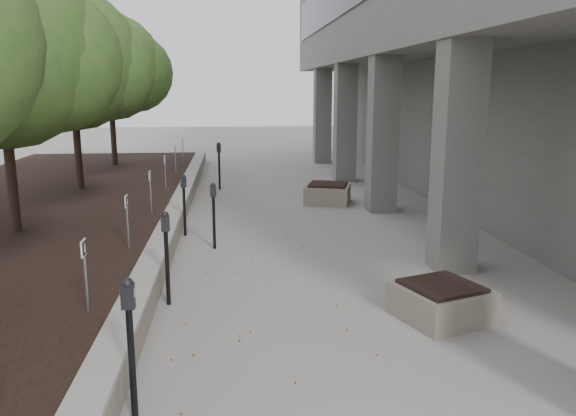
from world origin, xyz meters
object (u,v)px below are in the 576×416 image
crabapple_tree_4 (73,91)px  parking_meter_2 (167,259)px  crabapple_tree_5 (110,90)px  planter_front (441,301)px  parking_meter_5 (219,166)px  parking_meter_3 (214,216)px  planter_back (328,193)px  parking_meter_4 (184,205)px  parking_meter_1 (131,351)px  crabapple_tree_3 (3,92)px

crabapple_tree_4 → parking_meter_2: (3.32, -8.28, -2.40)m
crabapple_tree_5 → planter_front: crabapple_tree_5 is taller
crabapple_tree_4 → parking_meter_2: crabapple_tree_4 is taller
parking_meter_5 → parking_meter_3: bearing=-83.7°
parking_meter_3 → planter_back: parking_meter_3 is taller
parking_meter_3 → parking_meter_4: size_ratio=0.99×
parking_meter_4 → planter_back: size_ratio=1.14×
crabapple_tree_5 → parking_meter_4: 10.01m
crabapple_tree_4 → parking_meter_1: (3.31, -11.38, -2.38)m
parking_meter_4 → parking_meter_3: bearing=-77.9°
crabapple_tree_4 → parking_meter_2: bearing=-68.2°
crabapple_tree_3 → parking_meter_2: bearing=-44.7°
parking_meter_3 → parking_meter_5: bearing=79.0°
crabapple_tree_4 → crabapple_tree_5: same height
parking_meter_1 → parking_meter_3: 6.14m
crabapple_tree_5 → parking_meter_1: size_ratio=3.69×
planter_back → crabapple_tree_4: bearing=173.2°
parking_meter_3 → planter_back: bearing=44.2°
crabapple_tree_3 → planter_front: crabapple_tree_3 is taller
parking_meter_4 → planter_front: 6.43m
parking_meter_4 → parking_meter_1: bearing=-108.5°
parking_meter_3 → planter_front: parking_meter_3 is taller
parking_meter_2 → parking_meter_4: (-0.07, 4.13, -0.03)m
parking_meter_3 → crabapple_tree_3: bearing=165.0°
crabapple_tree_4 → parking_meter_2: 9.24m
crabapple_tree_3 → parking_meter_5: crabapple_tree_3 is taller
crabapple_tree_5 → planter_back: size_ratio=4.51×
crabapple_tree_4 → parking_meter_3: size_ratio=4.01×
parking_meter_3 → parking_meter_1: bearing=-106.9°
parking_meter_3 → parking_meter_5: parking_meter_5 is taller
parking_meter_1 → planter_back: size_ratio=1.22×
parking_meter_4 → parking_meter_5: bearing=64.6°
parking_meter_3 → parking_meter_4: 1.30m
parking_meter_2 → planter_back: parking_meter_2 is taller
crabapple_tree_5 → parking_meter_1: (3.31, -16.38, -2.38)m
planter_front → planter_back: (-0.22, 8.37, 0.02)m
crabapple_tree_3 → planter_front: 8.82m
crabapple_tree_5 → parking_meter_3: crabapple_tree_5 is taller
parking_meter_1 → parking_meter_4: bearing=90.5°
parking_meter_2 → planter_front: bearing=-23.8°
crabapple_tree_4 → crabapple_tree_5: bearing=90.0°
planter_front → parking_meter_2: bearing=166.6°
crabapple_tree_5 → crabapple_tree_3: bearing=-90.0°
parking_meter_1 → planter_back: 11.17m
crabapple_tree_5 → parking_meter_4: bearing=-70.4°
parking_meter_2 → planter_front: parking_meter_2 is taller
parking_meter_3 → planter_front: 5.14m
crabapple_tree_5 → parking_meter_5: (3.90, -3.35, -2.36)m
parking_meter_1 → parking_meter_4: size_ratio=1.07×
crabapple_tree_3 → planter_back: crabapple_tree_3 is taller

